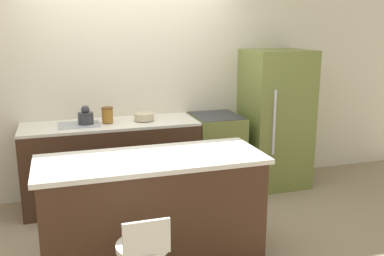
{
  "coord_description": "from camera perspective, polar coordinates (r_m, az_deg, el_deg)",
  "views": [
    {
      "loc": [
        -0.82,
        -4.31,
        1.98
      ],
      "look_at": [
        0.44,
        -0.34,
        0.98
      ],
      "focal_mm": 40.0,
      "sensor_mm": 36.0,
      "label": 1
    }
  ],
  "objects": [
    {
      "name": "canister_jar",
      "position": [
        4.78,
        -11.21,
        1.74
      ],
      "size": [
        0.13,
        0.13,
        0.17
      ],
      "color": "#9E6623",
      "rests_on": "back_counter"
    },
    {
      "name": "kettle",
      "position": [
        4.76,
        -13.99,
        1.47
      ],
      "size": [
        0.17,
        0.17,
        0.2
      ],
      "color": "#333338",
      "rests_on": "back_counter"
    },
    {
      "name": "kitchen_island",
      "position": [
        3.69,
        -5.26,
        -10.76
      ],
      "size": [
        1.87,
        0.73,
        0.93
      ],
      "color": "#422819",
      "rests_on": "ground_plane"
    },
    {
      "name": "mixing_bowl",
      "position": [
        4.85,
        -6.39,
        1.51
      ],
      "size": [
        0.22,
        0.22,
        0.08
      ],
      "color": "#C1B28E",
      "rests_on": "back_counter"
    },
    {
      "name": "oven_range",
      "position": [
        5.21,
        3.2,
        -3.35
      ],
      "size": [
        0.56,
        0.65,
        0.94
      ],
      "color": "olive",
      "rests_on": "ground_plane"
    },
    {
      "name": "wall_back",
      "position": [
        5.12,
        -8.29,
        5.77
      ],
      "size": [
        8.0,
        0.06,
        2.6
      ],
      "color": "beige",
      "rests_on": "ground_plane"
    },
    {
      "name": "back_counter",
      "position": [
        4.92,
        -10.6,
        -4.61
      ],
      "size": [
        1.92,
        0.64,
        0.94
      ],
      "color": "#422819",
      "rests_on": "ground_plane"
    },
    {
      "name": "ground_plane",
      "position": [
        4.82,
        -6.38,
        -10.81
      ],
      "size": [
        14.0,
        14.0,
        0.0
      ],
      "primitive_type": "plane",
      "color": "#998466"
    },
    {
      "name": "refrigerator",
      "position": [
        5.41,
        11.03,
        1.21
      ],
      "size": [
        0.75,
        0.71,
        1.69
      ],
      "color": "olive",
      "rests_on": "ground_plane"
    }
  ]
}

